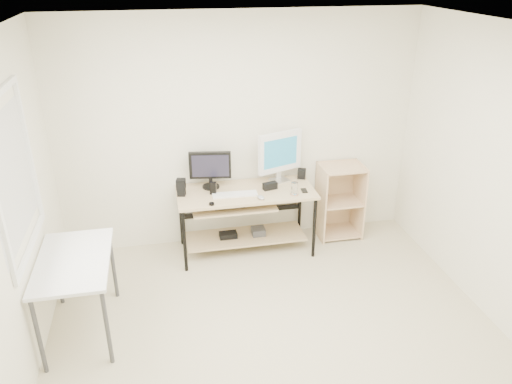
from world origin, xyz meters
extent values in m
cube|color=beige|center=(0.00, 0.00, -0.01)|extent=(4.00, 4.00, 0.01)
cube|color=white|center=(0.00, 0.00, 2.60)|extent=(4.00, 4.00, 0.01)
cube|color=white|center=(0.00, 2.00, 1.30)|extent=(4.00, 0.01, 2.60)
cube|color=white|center=(-2.00, 0.00, 1.30)|extent=(0.01, 4.00, 2.60)
cube|color=white|center=(-1.98, 0.60, 1.55)|extent=(0.01, 1.00, 1.20)
cube|color=tan|center=(0.00, 1.66, 0.73)|extent=(1.50, 0.65, 0.03)
cube|color=tan|center=(-0.15, 1.60, 0.62)|extent=(0.90, 0.49, 0.02)
cube|color=tan|center=(0.00, 1.71, 0.15)|extent=(1.35, 0.46, 0.02)
cube|color=black|center=(-0.20, 1.60, 0.64)|extent=(0.33, 0.22, 0.01)
cylinder|color=black|center=(0.05, 1.55, 0.64)|extent=(0.14, 0.01, 0.01)
cube|color=#3D3D3F|center=(0.15, 1.71, 0.20)|extent=(0.15, 0.15, 0.08)
cube|color=black|center=(-0.20, 1.71, 0.19)|extent=(0.20, 0.12, 0.06)
cylinder|color=black|center=(-0.71, 1.37, 0.36)|extent=(0.04, 0.04, 0.72)
cylinder|color=black|center=(-0.71, 1.94, 0.36)|extent=(0.04, 0.04, 0.72)
cylinder|color=black|center=(0.71, 1.37, 0.36)|extent=(0.04, 0.04, 0.72)
cylinder|color=black|center=(0.71, 1.94, 0.36)|extent=(0.04, 0.04, 0.72)
cube|color=white|center=(-1.68, 0.60, 0.73)|extent=(0.60, 1.00, 0.03)
cylinder|color=#3D3D3F|center=(-1.94, 0.14, 0.36)|extent=(0.04, 0.04, 0.72)
cylinder|color=#3D3D3F|center=(-1.94, 1.06, 0.36)|extent=(0.04, 0.04, 0.72)
cylinder|color=#3D3D3F|center=(-1.42, 0.14, 0.36)|extent=(0.04, 0.04, 0.72)
cylinder|color=#3D3D3F|center=(-1.42, 1.06, 0.36)|extent=(0.04, 0.04, 0.72)
cube|color=beige|center=(0.91, 1.78, 0.45)|extent=(0.02, 0.40, 0.90)
cube|color=beige|center=(1.39, 1.78, 0.45)|extent=(0.02, 0.40, 0.90)
cube|color=beige|center=(1.15, 1.97, 0.45)|extent=(0.50, 0.02, 0.90)
cube|color=beige|center=(1.15, 1.78, 0.04)|extent=(0.46, 0.38, 0.02)
cube|color=beige|center=(1.15, 1.78, 0.45)|extent=(0.46, 0.38, 0.02)
cube|color=beige|center=(1.15, 1.78, 0.88)|extent=(0.46, 0.38, 0.02)
cylinder|color=black|center=(-0.36, 1.82, 0.76)|extent=(0.19, 0.19, 0.02)
cylinder|color=black|center=(-0.36, 1.82, 0.82)|extent=(0.04, 0.04, 0.09)
cube|color=black|center=(-0.36, 1.82, 1.02)|extent=(0.46, 0.11, 0.30)
cube|color=black|center=(-0.36, 1.80, 1.02)|extent=(0.38, 0.06, 0.24)
cube|color=silver|center=(0.43, 1.85, 0.76)|extent=(0.19, 0.17, 0.02)
cylinder|color=silver|center=(0.43, 1.85, 0.82)|extent=(0.05, 0.05, 0.11)
cube|color=white|center=(0.43, 1.85, 1.10)|extent=(0.53, 0.23, 0.45)
cube|color=teal|center=(0.43, 1.82, 1.10)|extent=(0.43, 0.16, 0.36)
cube|color=white|center=(-0.14, 1.57, 0.76)|extent=(0.49, 0.15, 0.02)
ellipsoid|color=#ABABB0|center=(0.12, 1.43, 0.77)|extent=(0.09, 0.12, 0.03)
cube|color=black|center=(0.27, 1.64, 0.79)|extent=(0.17, 0.11, 0.08)
cube|color=black|center=(-0.69, 1.68, 0.79)|extent=(0.10, 0.10, 0.07)
cube|color=black|center=(-0.69, 1.68, 0.88)|extent=(0.11, 0.11, 0.11)
cube|color=black|center=(0.70, 1.87, 0.80)|extent=(0.12, 0.12, 0.11)
cube|color=black|center=(-0.36, 1.65, 0.82)|extent=(0.08, 0.06, 0.14)
cylinder|color=black|center=(-0.41, 1.39, 0.76)|extent=(0.06, 0.06, 0.02)
cube|color=black|center=(0.62, 1.52, 0.75)|extent=(0.07, 0.12, 0.01)
cylinder|color=#A46F4A|center=(0.49, 1.46, 0.75)|extent=(0.10, 0.10, 0.01)
cylinder|color=white|center=(0.49, 1.46, 0.82)|extent=(0.08, 0.08, 0.14)
camera|label=1|loc=(-0.89, -3.20, 3.04)|focal=35.00mm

